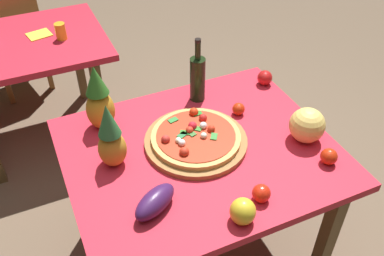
{
  "coord_description": "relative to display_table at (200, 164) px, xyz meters",
  "views": [
    {
      "loc": [
        -0.59,
        -1.23,
        2.02
      ],
      "look_at": [
        0.0,
        0.1,
        0.8
      ],
      "focal_mm": 39.77,
      "sensor_mm": 36.0,
      "label": 1
    }
  ],
  "objects": [
    {
      "name": "tomato_at_corner",
      "position": [
        0.53,
        0.33,
        0.13
      ],
      "size": [
        0.08,
        0.08,
        0.08
      ],
      "primitive_type": "sphere",
      "color": "red",
      "rests_on": "display_table"
    },
    {
      "name": "wine_bottle",
      "position": [
        0.15,
        0.35,
        0.21
      ],
      "size": [
        0.08,
        0.08,
        0.34
      ],
      "color": "black",
      "rests_on": "display_table"
    },
    {
      "name": "melon",
      "position": [
        0.46,
        -0.13,
        0.17
      ],
      "size": [
        0.16,
        0.16,
        0.16
      ],
      "primitive_type": "sphere",
      "color": "#F0CE65",
      "rests_on": "display_table"
    },
    {
      "name": "drinking_glass_juice",
      "position": [
        -0.36,
        1.27,
        0.14
      ],
      "size": [
        0.07,
        0.07,
        0.1
      ],
      "primitive_type": "cylinder",
      "color": "orange",
      "rests_on": "background_table"
    },
    {
      "name": "pizza",
      "position": [
        0.0,
        0.05,
        0.13
      ],
      "size": [
        0.4,
        0.4,
        0.06
      ],
      "color": "#DDA356",
      "rests_on": "pizza_board"
    },
    {
      "name": "napkin_folded",
      "position": [
        -0.48,
        1.38,
        0.09
      ],
      "size": [
        0.16,
        0.15,
        0.01
      ],
      "primitive_type": "cube",
      "rotation": [
        0.0,
        0.0,
        0.21
      ],
      "color": "yellow",
      "rests_on": "background_table"
    },
    {
      "name": "ground_plane",
      "position": [
        0.0,
        0.0,
        -0.66
      ],
      "size": [
        10.0,
        10.0,
        0.0
      ],
      "primitive_type": "plane",
      "color": "brown"
    },
    {
      "name": "tomato_by_bottle",
      "position": [
        0.09,
        -0.35,
        0.12
      ],
      "size": [
        0.07,
        0.07,
        0.07
      ],
      "primitive_type": "sphere",
      "color": "red",
      "rests_on": "display_table"
    },
    {
      "name": "display_table",
      "position": [
        0.0,
        0.0,
        0.0
      ],
      "size": [
        1.16,
        0.97,
        0.75
      ],
      "color": "brown",
      "rests_on": "ground_plane"
    },
    {
      "name": "tomato_beside_pepper",
      "position": [
        0.46,
        -0.29,
        0.12
      ],
      "size": [
        0.07,
        0.07,
        0.07
      ],
      "primitive_type": "sphere",
      "color": "red",
      "rests_on": "display_table"
    },
    {
      "name": "bell_pepper",
      "position": [
        -0.02,
        -0.41,
        0.14
      ],
      "size": [
        0.1,
        0.1,
        0.11
      ],
      "primitive_type": "ellipsoid",
      "color": "yellow",
      "rests_on": "display_table"
    },
    {
      "name": "tomato_near_board",
      "position": [
        0.28,
        0.16,
        0.12
      ],
      "size": [
        0.06,
        0.06,
        0.06
      ],
      "primitive_type": "sphere",
      "color": "red",
      "rests_on": "display_table"
    },
    {
      "name": "eggplant",
      "position": [
        -0.3,
        -0.23,
        0.13
      ],
      "size": [
        0.22,
        0.18,
        0.09
      ],
      "primitive_type": "ellipsoid",
      "rotation": [
        0.0,
        0.0,
        0.52
      ],
      "color": "#3C1B4C",
      "rests_on": "display_table"
    },
    {
      "name": "pineapple_right",
      "position": [
        -0.37,
        0.07,
        0.23
      ],
      "size": [
        0.12,
        0.12,
        0.31
      ],
      "color": "#BB8626",
      "rests_on": "display_table"
    },
    {
      "name": "pineapple_left",
      "position": [
        -0.35,
        0.33,
        0.23
      ],
      "size": [
        0.13,
        0.13,
        0.33
      ],
      "color": "#BB8B24",
      "rests_on": "display_table"
    },
    {
      "name": "dining_chair",
      "position": [
        -0.64,
        1.96,
        -0.17
      ],
      "size": [
        0.48,
        0.48,
        0.85
      ],
      "rotation": [
        0.0,
        0.0,
        3.37
      ],
      "color": "olive",
      "rests_on": "ground_plane"
    },
    {
      "name": "pizza_board",
      "position": [
        0.0,
        0.05,
        0.1
      ],
      "size": [
        0.46,
        0.46,
        0.02
      ],
      "primitive_type": "cylinder",
      "color": "olive",
      "rests_on": "display_table"
    },
    {
      "name": "background_table",
      "position": [
        -0.59,
        1.33,
        -0.02
      ],
      "size": [
        0.99,
        0.8,
        0.75
      ],
      "color": "brown",
      "rests_on": "ground_plane"
    }
  ]
}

